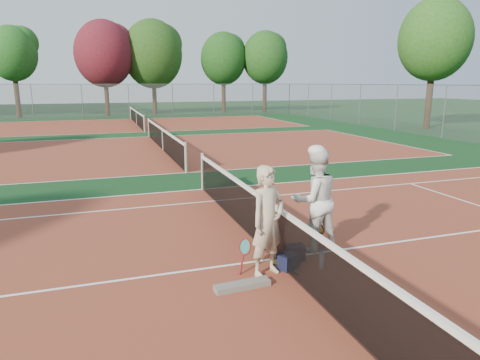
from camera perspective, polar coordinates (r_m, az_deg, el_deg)
name	(u,v)px	position (r m, az deg, el deg)	size (l,w,h in m)	color
ground	(274,259)	(7.91, 4.58, -10.48)	(130.00, 130.00, 0.00)	black
court_main	(274,259)	(7.91, 4.58, -10.46)	(23.77, 10.97, 0.01)	brown
court_far_a	(163,150)	(20.61, -10.21, 3.93)	(23.77, 10.97, 0.01)	brown
court_far_b	(137,124)	(33.93, -13.59, 7.22)	(23.77, 10.97, 0.01)	brown
net_main	(275,233)	(7.72, 4.65, -7.01)	(0.10, 10.98, 1.02)	black
net_far_a	(163,140)	(20.54, -10.27, 5.33)	(0.10, 10.98, 1.02)	black
net_far_b	(136,118)	(33.89, -13.64, 8.07)	(0.10, 10.98, 1.02)	black
fence_back	(129,101)	(40.80, -14.60, 10.17)	(32.00, 0.06, 3.00)	slate
player_a	(268,221)	(7.01, 3.72, -5.51)	(0.67, 0.44, 1.85)	#C0AF94
player_b	(315,200)	(8.16, 9.93, -2.63)	(0.95, 0.74, 1.95)	white
racket_red	(245,256)	(7.28, 0.67, -10.07)	(0.21, 0.27, 0.58)	maroon
racket_black_held	(319,235)	(8.35, 10.45, -7.28)	(0.26, 0.27, 0.57)	black
racket_spare	(277,264)	(7.59, 5.00, -11.04)	(0.60, 0.27, 0.12)	black
sports_bag_navy	(288,261)	(7.50, 6.46, -10.74)	(0.34, 0.23, 0.27)	black
sports_bag_purple	(295,252)	(7.87, 7.28, -9.55)	(0.34, 0.24, 0.28)	black
net_cover_canvas	(242,285)	(6.85, 0.31, -13.88)	(0.90, 0.21, 0.09)	#635E5A
water_bottle	(321,260)	(7.59, 10.81, -10.47)	(0.09, 0.09, 0.30)	#C9DDFF
tree_back_1	(12,54)	(44.70, -28.08, 14.62)	(4.26, 4.26, 8.12)	#382314
tree_back_maroon	(104,54)	(43.92, -17.69, 15.72)	(5.43, 5.43, 8.91)	#382314
tree_back_3	(153,54)	(45.08, -11.57, 16.11)	(5.85, 5.85, 9.26)	#382314
tree_back_4	(223,59)	(46.70, -2.23, 15.84)	(4.74, 4.74, 8.32)	#382314
tree_back_5	(265,58)	(47.07, 3.37, 15.96)	(4.80, 4.80, 8.47)	#382314
tree_right_1	(435,40)	(32.67, 24.53, 16.63)	(4.73, 4.73, 8.65)	#382314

